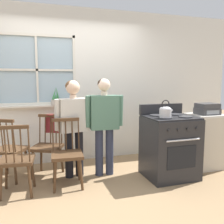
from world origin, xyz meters
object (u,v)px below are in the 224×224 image
at_px(chair_by_window, 47,147).
at_px(stove, 170,146).
at_px(chair_center_cluster, 16,161).
at_px(kettle, 165,111).
at_px(chair_near_stove, 67,155).
at_px(chair_near_wall, 9,150).
at_px(potted_plant, 56,100).
at_px(side_counter, 205,141).
at_px(person_teen_center, 104,118).
at_px(handbag, 53,124).
at_px(stereo, 207,109).
at_px(person_elderly_left, 73,119).

relative_size(chair_by_window, stove, 0.86).
distance_m(chair_center_cluster, kettle, 2.09).
bearing_deg(chair_near_stove, chair_near_wall, 152.88).
bearing_deg(potted_plant, side_counter, -22.15).
relative_size(person_teen_center, side_counter, 1.65).
bearing_deg(side_counter, chair_center_cluster, -177.74).
distance_m(handbag, stereo, 2.53).
xyz_separation_m(person_elderly_left, person_teen_center, (0.45, -0.07, 0.00)).
xyz_separation_m(person_elderly_left, handbag, (-0.28, 0.38, -0.13)).
height_order(stove, stereo, stove).
bearing_deg(stereo, kettle, -162.42).
height_order(person_elderly_left, side_counter, person_elderly_left).
bearing_deg(chair_near_stove, handbag, 104.73).
bearing_deg(stove, chair_near_stove, 174.76).
relative_size(person_elderly_left, side_counter, 1.62).
bearing_deg(stereo, chair_center_cluster, -178.14).
relative_size(chair_near_stove, person_teen_center, 0.63).
bearing_deg(chair_near_wall, potted_plant, -115.83).
height_order(chair_center_cluster, handbag, same).
distance_m(chair_near_wall, stereo, 3.15).
xyz_separation_m(chair_near_wall, stove, (2.29, -0.61, 0.03)).
bearing_deg(handbag, person_teen_center, -31.88).
xyz_separation_m(chair_near_wall, kettle, (2.13, -0.74, 0.58)).
distance_m(potted_plant, side_counter, 2.61).
bearing_deg(chair_by_window, chair_near_wall, -153.54).
distance_m(chair_near_stove, person_elderly_left, 0.56).
bearing_deg(chair_center_cluster, chair_near_wall, -70.26).
height_order(person_teen_center, stove, person_teen_center).
distance_m(chair_near_stove, handbag, 0.77).
relative_size(chair_by_window, chair_near_stove, 1.00).
height_order(stove, kettle, kettle).
bearing_deg(stove, side_counter, 13.61).
bearing_deg(stove, person_teen_center, 157.96).
distance_m(chair_by_window, potted_plant, 0.88).
bearing_deg(side_counter, stove, -166.39).
height_order(chair_by_window, side_counter, chair_by_window).
bearing_deg(person_teen_center, stereo, -3.10).
xyz_separation_m(chair_by_window, kettle, (1.58, -0.74, 0.58)).
height_order(chair_center_cluster, person_teen_center, person_teen_center).
distance_m(chair_near_wall, person_elderly_left, 1.04).
height_order(handbag, side_counter, handbag).
bearing_deg(side_counter, chair_near_stove, -178.74).
bearing_deg(person_teen_center, person_elderly_left, 174.48).
height_order(chair_near_stove, stove, stove).
bearing_deg(side_counter, stereo, -90.00).
relative_size(chair_by_window, side_counter, 1.03).
distance_m(stove, side_counter, 0.81).
height_order(chair_near_stove, handbag, same).
bearing_deg(person_elderly_left, stereo, -16.46).
bearing_deg(stereo, stove, -167.84).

